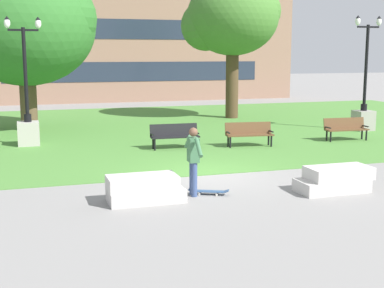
% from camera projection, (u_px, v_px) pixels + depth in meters
% --- Properties ---
extents(ground_plane, '(140.00, 140.00, 0.00)m').
position_uv_depth(ground_plane, '(209.00, 175.00, 15.54)').
color(ground_plane, gray).
extents(grass_lawn, '(40.00, 20.00, 0.02)m').
position_uv_depth(grass_lawn, '(138.00, 129.00, 24.93)').
color(grass_lawn, '#4C8438').
rests_on(grass_lawn, ground).
extents(concrete_block_center, '(1.81, 0.90, 0.64)m').
position_uv_depth(concrete_block_center, '(144.00, 189.00, 12.72)').
color(concrete_block_center, '#BCB7B2').
rests_on(concrete_block_center, ground).
extents(concrete_block_left, '(1.92, 0.90, 0.64)m').
position_uv_depth(concrete_block_left, '(335.00, 180.00, 13.68)').
color(concrete_block_left, '#BCB7B2').
rests_on(concrete_block_left, ground).
extents(person_skateboarder, '(0.27, 1.46, 1.71)m').
position_uv_depth(person_skateboarder, '(193.00, 157.00, 13.17)').
color(person_skateboarder, '#384C7A').
rests_on(person_skateboarder, ground).
extents(skateboard, '(1.00, 0.63, 0.14)m').
position_uv_depth(skateboard, '(208.00, 191.00, 13.39)').
color(skateboard, '#2D4C75').
rests_on(skateboard, ground).
extents(park_bench_near_right, '(1.85, 0.74, 0.90)m').
position_uv_depth(park_bench_near_right, '(249.00, 133.00, 20.22)').
color(park_bench_near_right, brown).
rests_on(park_bench_near_right, grass_lawn).
extents(park_bench_far_left, '(1.82, 0.62, 0.90)m').
position_uv_depth(park_bench_far_left, '(175.00, 134.00, 19.76)').
color(park_bench_far_left, black).
rests_on(park_bench_far_left, grass_lawn).
extents(park_bench_far_right, '(1.83, 0.63, 0.90)m').
position_uv_depth(park_bench_far_right, '(346.00, 128.00, 21.61)').
color(park_bench_far_right, brown).
rests_on(park_bench_far_right, grass_lawn).
extents(lamp_post_left, '(1.32, 0.80, 4.83)m').
position_uv_depth(lamp_post_left, '(28.00, 120.00, 20.37)').
color(lamp_post_left, '#ADA89E').
rests_on(lamp_post_left, grass_lawn).
extents(lamp_post_right, '(1.32, 0.80, 5.14)m').
position_uv_depth(lamp_post_right, '(364.00, 108.00, 24.36)').
color(lamp_post_right, gray).
rests_on(lamp_post_right, grass_lawn).
extents(tree_near_left, '(6.59, 6.27, 7.36)m').
position_uv_depth(tree_near_left, '(23.00, 28.00, 23.81)').
color(tree_near_left, brown).
rests_on(tree_near_left, grass_lawn).
extents(tree_near_right, '(5.13, 4.88, 7.51)m').
position_uv_depth(tree_near_right, '(232.00, 18.00, 28.36)').
color(tree_near_right, '#4C3823').
rests_on(tree_near_right, grass_lawn).
extents(building_facade_distant, '(24.77, 1.03, 11.19)m').
position_uv_depth(building_facade_distant, '(135.00, 24.00, 38.48)').
color(building_facade_distant, '#8E6B56').
rests_on(building_facade_distant, ground).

